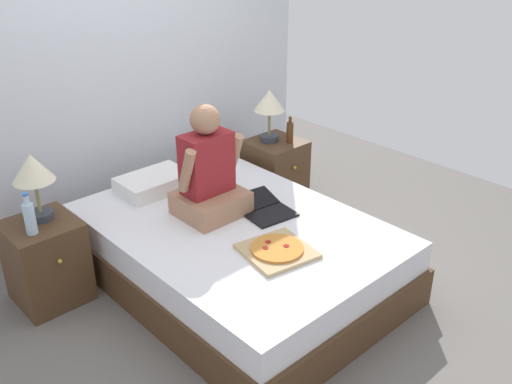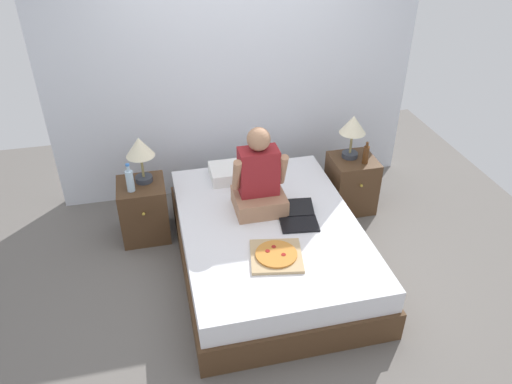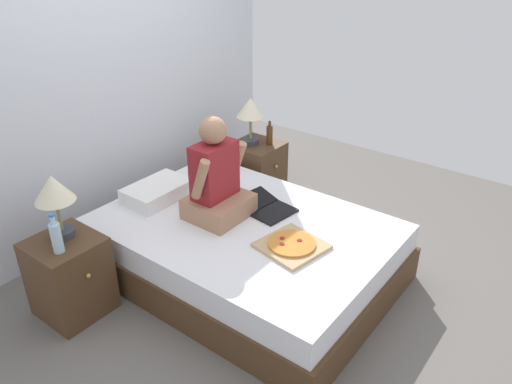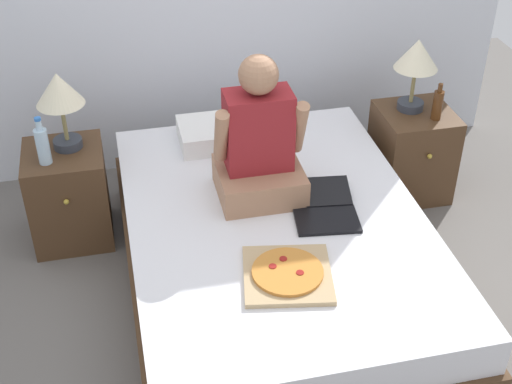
{
  "view_description": "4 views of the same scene",
  "coord_description": "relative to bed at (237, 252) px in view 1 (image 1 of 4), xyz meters",
  "views": [
    {
      "loc": [
        -2.18,
        -2.56,
        2.37
      ],
      "look_at": [
        0.05,
        -0.15,
        0.74
      ],
      "focal_mm": 40.0,
      "sensor_mm": 36.0,
      "label": 1
    },
    {
      "loc": [
        -0.89,
        -3.33,
        3.03
      ],
      "look_at": [
        -0.12,
        -0.01,
        0.8
      ],
      "focal_mm": 35.0,
      "sensor_mm": 36.0,
      "label": 2
    },
    {
      "loc": [
        -2.46,
        -1.98,
        2.4
      ],
      "look_at": [
        -0.01,
        -0.11,
        0.76
      ],
      "focal_mm": 35.0,
      "sensor_mm": 36.0,
      "label": 3
    },
    {
      "loc": [
        -0.74,
        -2.81,
        2.65
      ],
      "look_at": [
        -0.14,
        -0.13,
        0.73
      ],
      "focal_mm": 50.0,
      "sensor_mm": 36.0,
      "label": 4
    }
  ],
  "objects": [
    {
      "name": "water_bottle",
      "position": [
        -1.13,
        0.61,
        0.46
      ],
      "size": [
        0.07,
        0.07,
        0.28
      ],
      "color": "silver",
      "rests_on": "nightstand_left"
    },
    {
      "name": "lamp_on_right_nightstand",
      "position": [
        1.02,
        0.75,
        0.67
      ],
      "size": [
        0.26,
        0.26,
        0.45
      ],
      "color": "#333842",
      "rests_on": "nightstand_right"
    },
    {
      "name": "person_seated",
      "position": [
        -0.04,
        0.24,
        0.52
      ],
      "size": [
        0.47,
        0.4,
        0.78
      ],
      "color": "#A37556",
      "rests_on": "bed"
    },
    {
      "name": "bed",
      "position": [
        0.0,
        0.0,
        0.0
      ],
      "size": [
        1.54,
        2.16,
        0.47
      ],
      "color": "#4C331E",
      "rests_on": "ground"
    },
    {
      "name": "nightstand_right",
      "position": [
        1.05,
        0.7,
        0.06
      ],
      "size": [
        0.44,
        0.47,
        0.58
      ],
      "color": "#4C331E",
      "rests_on": "ground"
    },
    {
      "name": "wall_back",
      "position": [
        0.0,
        1.44,
        1.02
      ],
      "size": [
        3.75,
        0.12,
        2.5
      ],
      "primitive_type": "cube",
      "color": "silver",
      "rests_on": "ground"
    },
    {
      "name": "pizza_box",
      "position": [
        -0.06,
        -0.46,
        0.26
      ],
      "size": [
        0.46,
        0.46,
        0.04
      ],
      "color": "tan",
      "rests_on": "bed"
    },
    {
      "name": "beer_bottle",
      "position": [
        1.12,
        0.6,
        0.44
      ],
      "size": [
        0.06,
        0.06,
        0.23
      ],
      "color": "#512D14",
      "rests_on": "nightstand_right"
    },
    {
      "name": "pillow",
      "position": [
        -0.13,
        0.8,
        0.3
      ],
      "size": [
        0.52,
        0.34,
        0.12
      ],
      "primitive_type": "cube",
      "color": "white",
      "rests_on": "bed"
    },
    {
      "name": "ground_plane",
      "position": [
        0.0,
        0.0,
        -0.23
      ],
      "size": [
        5.75,
        5.75,
        0.0
      ],
      "primitive_type": "plane",
      "color": "#66605B"
    },
    {
      "name": "lamp_on_left_nightstand",
      "position": [
        -1.01,
        0.75,
        0.67
      ],
      "size": [
        0.26,
        0.26,
        0.45
      ],
      "color": "#333842",
      "rests_on": "nightstand_left"
    },
    {
      "name": "laptop",
      "position": [
        0.25,
        -0.03,
        0.26
      ],
      "size": [
        0.37,
        0.45,
        0.07
      ],
      "color": "black",
      "rests_on": "bed"
    },
    {
      "name": "nightstand_left",
      "position": [
        -1.05,
        0.7,
        0.06
      ],
      "size": [
        0.44,
        0.47,
        0.58
      ],
      "color": "#4C331E",
      "rests_on": "ground"
    }
  ]
}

